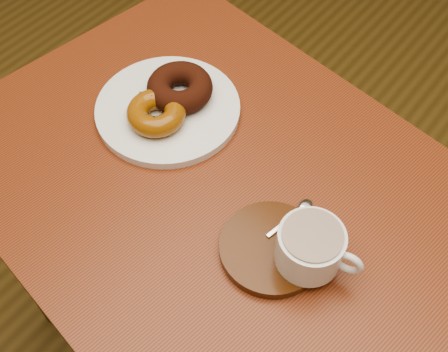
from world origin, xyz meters
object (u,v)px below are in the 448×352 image
Objects in this scene: cafe_table at (215,219)px; coffee_cup at (311,247)px; donut_plate at (168,109)px; saucer at (272,248)px.

cafe_table is 7.68× the size of coffee_cup.
donut_plate reaches higher than cafe_table.
cafe_table is at bearing -21.32° from donut_plate.
saucer is at bearing -174.02° from coffee_cup.
donut_plate is at bearing 159.77° from saucer.
saucer is (0.15, -0.05, 0.14)m from cafe_table.
donut_plate is 2.03× the size of coffee_cup.
coffee_cup reaches higher than cafe_table.
donut_plate is at bearing 167.11° from cafe_table.
coffee_cup is at bearing -1.77° from cafe_table.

